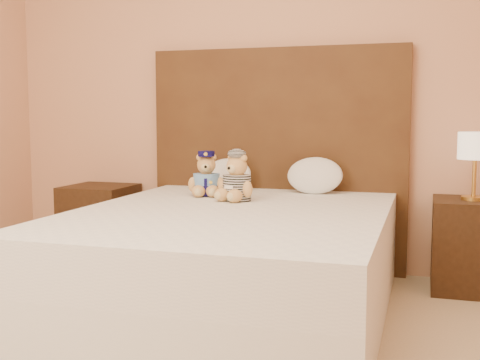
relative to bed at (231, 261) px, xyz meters
name	(u,v)px	position (x,y,z in m)	size (l,w,h in m)	color
bed	(231,261)	(0.00, 0.00, 0.00)	(1.60, 2.00, 0.55)	white
headboard	(276,159)	(0.00, 1.01, 0.47)	(1.75, 0.08, 1.50)	#4B2F16
nightstand_left	(100,224)	(-1.25, 0.80, 0.00)	(0.45, 0.45, 0.55)	#321E10
nightstand_right	(471,245)	(1.25, 0.80, 0.00)	(0.45, 0.45, 0.55)	#321E10
lamp	(475,149)	(1.25, 0.80, 0.57)	(0.20, 0.20, 0.40)	gold
teddy_police	(206,174)	(-0.32, 0.51, 0.41)	(0.24, 0.23, 0.27)	tan
teddy_prisoner	(237,177)	(-0.08, 0.36, 0.41)	(0.25, 0.24, 0.28)	tan
pillow_left	(227,173)	(-0.29, 0.83, 0.39)	(0.33, 0.21, 0.23)	white
pillow_right	(315,174)	(0.30, 0.83, 0.40)	(0.36, 0.23, 0.25)	white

